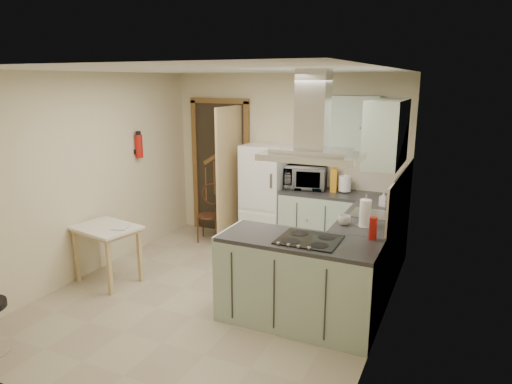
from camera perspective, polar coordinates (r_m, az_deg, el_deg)
The scene contains 27 objects.
floor at distance 5.37m, azimuth -4.75°, elevation -12.76°, with size 4.20×4.20×0.00m, color tan.
ceiling at distance 4.81m, azimuth -5.36°, elevation 14.95°, with size 4.20×4.20×0.00m, color silver.
back_wall at distance 6.81m, azimuth 3.77°, elevation 4.07°, with size 3.60×3.60×0.00m, color beige.
left_wall at distance 6.03m, azimuth -20.08°, elevation 1.97°, with size 4.20×4.20×0.00m, color beige.
right_wall at distance 4.36m, azimuth 15.98°, elevation -2.03°, with size 4.20×4.20×0.00m, color beige.
doorway at distance 7.28m, azimuth -4.45°, elevation 3.09°, with size 1.10×0.12×2.10m, color brown.
fridge at distance 6.71m, azimuth 1.19°, elevation -0.41°, with size 0.60×0.60×1.50m, color white.
counter_back at distance 6.51m, azimuth 8.14°, elevation -3.74°, with size 1.08×0.60×0.90m, color #9EB2A0.
counter_right at distance 5.71m, azimuth 14.29°, elevation -6.60°, with size 0.60×1.95×0.90m, color #9EB2A0.
splashback at distance 6.54m, azimuth 11.60°, elevation 2.51°, with size 1.68×0.02×0.50m, color beige.
wall_cabinet_back at distance 6.28m, azimuth 11.47°, elevation 8.53°, with size 0.85×0.35×0.70m, color #9EB2A0.
wall_cabinet_right at distance 5.10m, azimuth 16.02°, elevation 7.10°, with size 0.35×0.90×0.70m, color #9EB2A0.
peninsula at distance 4.65m, azimuth 5.30°, elevation -11.08°, with size 1.55×0.65×0.90m, color #9EB2A0.
hob at distance 4.44m, azimuth 6.66°, elevation -5.94°, with size 0.58×0.50×0.01m, color black.
extractor_hood at distance 4.24m, azimuth 6.96°, elevation 4.47°, with size 0.90×0.55×0.10m, color silver.
sink at distance 5.40m, azimuth 14.22°, elevation -2.68°, with size 0.45×0.40×0.01m, color silver.
fire_extinguisher at distance 6.60m, azimuth -14.41°, elevation 5.56°, with size 0.10×0.10×0.32m, color #B2140F.
drop_leaf_table at distance 5.85m, azimuth -18.01°, elevation -7.40°, with size 0.75×0.56×0.70m, color #D1C380.
bentwood_chair at distance 6.97m, azimuth -5.91°, elevation -2.95°, with size 0.35×0.35×0.79m, color #512E1B.
microwave at distance 6.49m, azimuth 6.23°, elevation 1.82°, with size 0.58×0.39×0.32m, color black.
kettle at distance 6.35m, azimuth 11.06°, elevation 1.06°, with size 0.17×0.17×0.25m, color white.
cereal_box at distance 6.40m, azimuth 9.71°, elevation 1.55°, with size 0.09×0.21×0.32m, color orange.
soap_bottle at distance 5.77m, azimuth 15.68°, elevation -0.80°, with size 0.09×0.09×0.19m, color #A19FAA.
paper_towel at distance 4.90m, azimuth 13.49°, elevation -2.55°, with size 0.12×0.12×0.30m, color white.
cup at distance 4.95m, azimuth 10.98°, elevation -3.47°, with size 0.13×0.13×0.10m, color silver.
red_bottle at distance 4.55m, azimuth 14.42°, elevation -4.43°, with size 0.08×0.08×0.22m, color #A3150E.
book at distance 5.65m, azimuth -17.34°, elevation -3.79°, with size 0.17×0.23×0.10m, color brown.
Camera 1 is at (2.40, -4.16, 2.40)m, focal length 32.00 mm.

